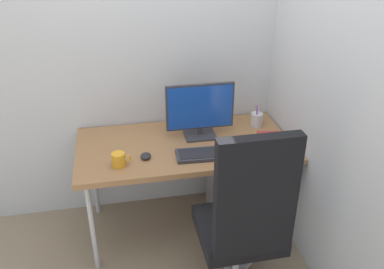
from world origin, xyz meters
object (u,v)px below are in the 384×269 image
at_px(monitor, 200,110).
at_px(mouse, 146,156).
at_px(keyboard, 207,154).
at_px(coffee_mug, 119,160).
at_px(pen_holder, 257,120).
at_px(filing_cabinet, 243,187).
at_px(office_chair, 246,219).
at_px(notebook, 269,138).

distance_m(monitor, mouse, 0.50).
bearing_deg(keyboard, coffee_mug, -178.66).
relative_size(monitor, pen_holder, 2.60).
bearing_deg(pen_holder, filing_cabinet, -130.08).
distance_m(office_chair, notebook, 0.76).
distance_m(keyboard, notebook, 0.49).
xyz_separation_m(office_chair, mouse, (-0.48, 0.57, 0.12)).
relative_size(keyboard, coffee_mug, 3.45).
height_order(mouse, notebook, mouse).
distance_m(mouse, pen_holder, 0.89).
height_order(pen_holder, notebook, pen_holder).
height_order(office_chair, pen_holder, office_chair).
bearing_deg(filing_cabinet, office_chair, -107.83).
height_order(mouse, pen_holder, pen_holder).
bearing_deg(keyboard, office_chair, -79.74).
xyz_separation_m(keyboard, notebook, (0.47, 0.13, 0.00)).
relative_size(pen_holder, coffee_mug, 1.53).
bearing_deg(notebook, keyboard, -152.80).
height_order(notebook, coffee_mug, coffee_mug).
relative_size(filing_cabinet, notebook, 3.65).
distance_m(filing_cabinet, keyboard, 0.58).
relative_size(filing_cabinet, coffee_mug, 4.82).
xyz_separation_m(office_chair, notebook, (0.37, 0.65, 0.12)).
bearing_deg(pen_holder, office_chair, -112.16).
xyz_separation_m(notebook, coffee_mug, (-1.03, -0.14, 0.03)).
height_order(monitor, pen_holder, monitor).
relative_size(keyboard, pen_holder, 2.25).
xyz_separation_m(monitor, coffee_mug, (-0.57, -0.29, -0.15)).
bearing_deg(keyboard, mouse, 173.36).
bearing_deg(mouse, office_chair, -36.76).
bearing_deg(monitor, coffee_mug, -152.67).
relative_size(office_chair, pen_holder, 6.49).
distance_m(filing_cabinet, monitor, 0.70).
height_order(office_chair, filing_cabinet, office_chair).
bearing_deg(keyboard, pen_holder, 37.51).
height_order(filing_cabinet, monitor, monitor).
bearing_deg(office_chair, notebook, 60.21).
relative_size(office_chair, notebook, 7.53).
relative_size(mouse, coffee_mug, 0.69).
relative_size(keyboard, mouse, 5.00).
height_order(keyboard, notebook, notebook).
bearing_deg(coffee_mug, pen_holder, 19.55).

